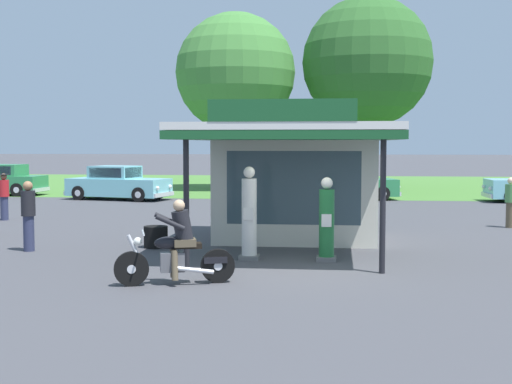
{
  "coord_description": "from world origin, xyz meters",
  "views": [
    {
      "loc": [
        0.69,
        -14.61,
        2.62
      ],
      "look_at": [
        -1.34,
        2.79,
        1.4
      ],
      "focal_mm": 49.49,
      "sensor_mm": 36.0,
      "label": 1
    }
  ],
  "objects_px": {
    "gas_pump_nearside": "(249,217)",
    "gas_pump_offside": "(327,223)",
    "bystander_leaning_by_kiosk": "(510,201)",
    "spare_tire_stack": "(156,237)",
    "bystander_strolling_foreground": "(4,195)",
    "parked_car_back_row_centre_left": "(341,185)",
    "motorcycle_with_rider": "(177,249)",
    "parked_car_back_row_centre": "(118,184)",
    "bystander_admiring_sedan": "(28,214)"
  },
  "relations": [
    {
      "from": "motorcycle_with_rider",
      "to": "spare_tire_stack",
      "type": "height_order",
      "value": "motorcycle_with_rider"
    },
    {
      "from": "gas_pump_nearside",
      "to": "gas_pump_offside",
      "type": "xyz_separation_m",
      "value": [
        1.73,
        -0.0,
        -0.11
      ]
    },
    {
      "from": "motorcycle_with_rider",
      "to": "parked_car_back_row_centre_left",
      "type": "relative_size",
      "value": 0.4
    },
    {
      "from": "parked_car_back_row_centre_left",
      "to": "bystander_strolling_foreground",
      "type": "distance_m",
      "value": 15.22
    },
    {
      "from": "parked_car_back_row_centre_left",
      "to": "gas_pump_nearside",
      "type": "bearing_deg",
      "value": -97.08
    },
    {
      "from": "gas_pump_offside",
      "to": "parked_car_back_row_centre",
      "type": "height_order",
      "value": "gas_pump_offside"
    },
    {
      "from": "gas_pump_offside",
      "to": "bystander_strolling_foreground",
      "type": "height_order",
      "value": "gas_pump_offside"
    },
    {
      "from": "parked_car_back_row_centre",
      "to": "bystander_leaning_by_kiosk",
      "type": "bearing_deg",
      "value": -30.74
    },
    {
      "from": "parked_car_back_row_centre_left",
      "to": "spare_tire_stack",
      "type": "height_order",
      "value": "parked_car_back_row_centre_left"
    },
    {
      "from": "gas_pump_nearside",
      "to": "bystander_admiring_sedan",
      "type": "relative_size",
      "value": 1.23
    },
    {
      "from": "bystander_leaning_by_kiosk",
      "to": "spare_tire_stack",
      "type": "xyz_separation_m",
      "value": [
        -9.84,
        -5.35,
        -0.55
      ]
    },
    {
      "from": "bystander_strolling_foreground",
      "to": "spare_tire_stack",
      "type": "xyz_separation_m",
      "value": [
        6.73,
        -5.56,
        -0.58
      ]
    },
    {
      "from": "bystander_leaning_by_kiosk",
      "to": "spare_tire_stack",
      "type": "bearing_deg",
      "value": -151.48
    },
    {
      "from": "parked_car_back_row_centre_left",
      "to": "bystander_leaning_by_kiosk",
      "type": "relative_size",
      "value": 3.43
    },
    {
      "from": "parked_car_back_row_centre_left",
      "to": "parked_car_back_row_centre",
      "type": "bearing_deg",
      "value": -173.91
    },
    {
      "from": "bystander_strolling_foreground",
      "to": "gas_pump_nearside",
      "type": "bearing_deg",
      "value": -37.33
    },
    {
      "from": "motorcycle_with_rider",
      "to": "bystander_admiring_sedan",
      "type": "xyz_separation_m",
      "value": [
        -4.49,
        3.54,
        0.25
      ]
    },
    {
      "from": "parked_car_back_row_centre",
      "to": "bystander_leaning_by_kiosk",
      "type": "height_order",
      "value": "parked_car_back_row_centre"
    },
    {
      "from": "parked_car_back_row_centre_left",
      "to": "bystander_strolling_foreground",
      "type": "height_order",
      "value": "bystander_strolling_foreground"
    },
    {
      "from": "bystander_admiring_sedan",
      "to": "parked_car_back_row_centre",
      "type": "bearing_deg",
      "value": 99.91
    },
    {
      "from": "gas_pump_nearside",
      "to": "bystander_strolling_foreground",
      "type": "bearing_deg",
      "value": 142.67
    },
    {
      "from": "gas_pump_nearside",
      "to": "parked_car_back_row_centre_left",
      "type": "bearing_deg",
      "value": 82.92
    },
    {
      "from": "bystander_leaning_by_kiosk",
      "to": "spare_tire_stack",
      "type": "relative_size",
      "value": 2.6
    },
    {
      "from": "gas_pump_nearside",
      "to": "gas_pump_offside",
      "type": "height_order",
      "value": "gas_pump_nearside"
    },
    {
      "from": "spare_tire_stack",
      "to": "gas_pump_nearside",
      "type": "bearing_deg",
      "value": -30.71
    },
    {
      "from": "gas_pump_offside",
      "to": "parked_car_back_row_centre_left",
      "type": "relative_size",
      "value": 0.35
    },
    {
      "from": "gas_pump_nearside",
      "to": "spare_tire_stack",
      "type": "xyz_separation_m",
      "value": [
        -2.55,
        1.52,
        -0.69
      ]
    },
    {
      "from": "motorcycle_with_rider",
      "to": "bystander_strolling_foreground",
      "type": "distance_m",
      "value": 13.02
    },
    {
      "from": "bystander_leaning_by_kiosk",
      "to": "parked_car_back_row_centre",
      "type": "bearing_deg",
      "value": 149.26
    },
    {
      "from": "parked_car_back_row_centre_left",
      "to": "parked_car_back_row_centre",
      "type": "xyz_separation_m",
      "value": [
        -10.29,
        -1.1,
        0.01
      ]
    },
    {
      "from": "gas_pump_offside",
      "to": "motorcycle_with_rider",
      "type": "xyz_separation_m",
      "value": [
        -2.71,
        -2.94,
        -0.2
      ]
    },
    {
      "from": "gas_pump_offside",
      "to": "bystander_leaning_by_kiosk",
      "type": "height_order",
      "value": "gas_pump_offside"
    },
    {
      "from": "gas_pump_nearside",
      "to": "bystander_admiring_sedan",
      "type": "bearing_deg",
      "value": 173.75
    },
    {
      "from": "parked_car_back_row_centre",
      "to": "bystander_strolling_foreground",
      "type": "height_order",
      "value": "bystander_strolling_foreground"
    },
    {
      "from": "parked_car_back_row_centre",
      "to": "spare_tire_stack",
      "type": "bearing_deg",
      "value": -68.89
    },
    {
      "from": "bystander_strolling_foreground",
      "to": "bystander_admiring_sedan",
      "type": "height_order",
      "value": "bystander_admiring_sedan"
    },
    {
      "from": "gas_pump_offside",
      "to": "bystander_strolling_foreground",
      "type": "distance_m",
      "value": 13.1
    },
    {
      "from": "motorcycle_with_rider",
      "to": "parked_car_back_row_centre",
      "type": "relative_size",
      "value": 0.42
    },
    {
      "from": "motorcycle_with_rider",
      "to": "spare_tire_stack",
      "type": "relative_size",
      "value": 3.59
    },
    {
      "from": "bystander_admiring_sedan",
      "to": "motorcycle_with_rider",
      "type": "bearing_deg",
      "value": -38.28
    },
    {
      "from": "gas_pump_offside",
      "to": "spare_tire_stack",
      "type": "xyz_separation_m",
      "value": [
        -4.28,
        1.52,
        -0.58
      ]
    },
    {
      "from": "parked_car_back_row_centre",
      "to": "bystander_admiring_sedan",
      "type": "height_order",
      "value": "bystander_admiring_sedan"
    },
    {
      "from": "motorcycle_with_rider",
      "to": "bystander_strolling_foreground",
      "type": "relative_size",
      "value": 1.35
    },
    {
      "from": "gas_pump_nearside",
      "to": "parked_car_back_row_centre_left",
      "type": "relative_size",
      "value": 0.39
    },
    {
      "from": "parked_car_back_row_centre_left",
      "to": "bystander_leaning_by_kiosk",
      "type": "xyz_separation_m",
      "value": [
        5.15,
        -10.29,
        0.12
      ]
    },
    {
      "from": "parked_car_back_row_centre_left",
      "to": "bystander_leaning_by_kiosk",
      "type": "bearing_deg",
      "value": -63.38
    },
    {
      "from": "bystander_admiring_sedan",
      "to": "bystander_leaning_by_kiosk",
      "type": "bearing_deg",
      "value": 26.17
    },
    {
      "from": "parked_car_back_row_centre",
      "to": "bystander_strolling_foreground",
      "type": "xyz_separation_m",
      "value": [
        -1.12,
        -8.97,
        0.14
      ]
    },
    {
      "from": "parked_car_back_row_centre",
      "to": "bystander_strolling_foreground",
      "type": "distance_m",
      "value": 9.04
    },
    {
      "from": "parked_car_back_row_centre_left",
      "to": "bystander_strolling_foreground",
      "type": "xyz_separation_m",
      "value": [
        -11.42,
        -10.07,
        0.15
      ]
    }
  ]
}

